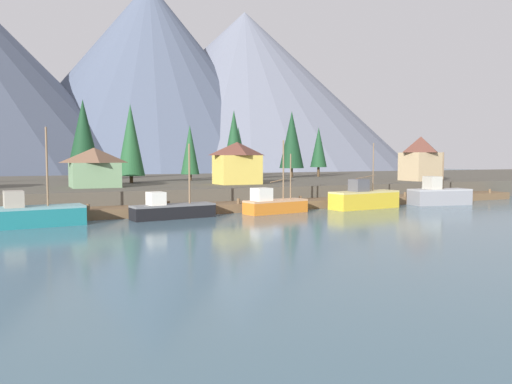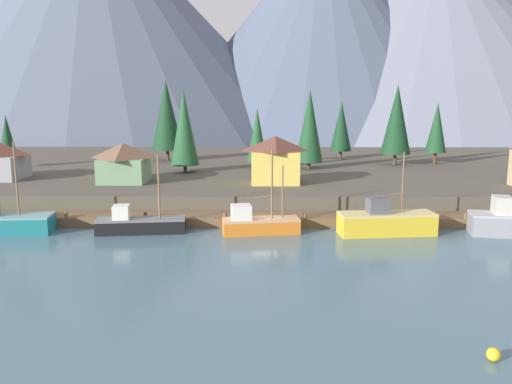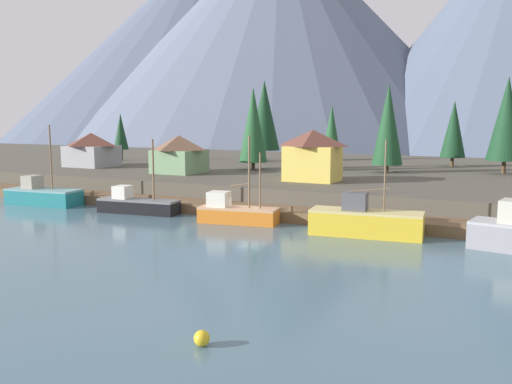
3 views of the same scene
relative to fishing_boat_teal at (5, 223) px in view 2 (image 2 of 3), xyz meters
name	(u,v)px [view 2 (image 2 of 3)]	position (x,y,z in m)	size (l,w,h in m)	color
ground_plane	(264,196)	(25.07, 22.11, -1.54)	(400.00, 400.00, 1.00)	#476675
dock	(265,219)	(25.07, 4.09, -0.54)	(80.00, 4.00, 1.60)	brown
shoreline_bank	(264,172)	(25.07, 34.11, 0.21)	(400.00, 56.00, 2.50)	#4C473D
mountain_west_peak	(2,25)	(-70.64, 150.74, 37.62)	(160.28, 160.28, 77.33)	#4C566B
mountain_central_peak	(95,19)	(-32.08, 135.91, 37.60)	(149.94, 149.94, 77.28)	slate
mountain_east_peak	(322,30)	(45.11, 139.72, 34.59)	(115.36, 115.36, 71.28)	#4C566B
mountain_far_ridge	(435,39)	(84.34, 140.48, 31.62)	(138.37, 138.37, 65.32)	slate
fishing_boat_teal	(5,223)	(0.00, 0.00, 0.00)	(8.83, 3.87, 8.87)	#196B70
fishing_boat_black	(139,224)	(12.86, 0.35, -0.14)	(8.70, 3.23, 7.55)	black
fishing_boat_orange	(258,223)	(24.41, 0.20, -0.05)	(7.59, 3.45, 8.06)	#CC6B1E
fishing_boat_yellow	(386,222)	(36.61, 0.07, 0.17)	(9.35, 3.76, 7.91)	gold
fishing_boat_grey	(512,223)	(48.54, -0.17, 0.19)	(8.25, 4.25, 6.84)	gray
house_green	(124,162)	(7.57, 15.78, 3.95)	(5.88, 6.03, 4.88)	#6B8E66
house_yellow	(275,159)	(26.37, 14.83, 4.42)	(6.05, 4.58, 5.80)	gold
conifer_near_left	(167,115)	(8.98, 38.30, 8.97)	(5.13, 5.13, 13.22)	#4C3823
conifer_near_right	(310,126)	(31.65, 28.34, 7.74)	(3.99, 3.99, 11.55)	#4C3823
conifer_mid_left	(437,128)	(52.04, 34.19, 7.14)	(3.22, 3.22, 9.58)	#4C3823
conifer_mid_right	(184,128)	(13.88, 24.60, 7.66)	(3.93, 3.93, 11.40)	#4C3823
conifer_back_left	(341,126)	(38.19, 41.55, 6.94)	(3.62, 3.62, 9.65)	#4C3823
conifer_back_right	(7,136)	(-13.16, 28.88, 6.27)	(2.46, 2.46, 7.88)	#4C3823
conifer_centre	(397,119)	(45.50, 33.27, 8.48)	(4.59, 4.59, 12.34)	#4C3823
conifer_far_left	(257,135)	(24.00, 28.30, 6.39)	(2.97, 2.97, 8.90)	#4C3823
channel_buoy	(493,354)	(36.37, -24.66, -0.69)	(0.70, 0.70, 0.70)	gold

